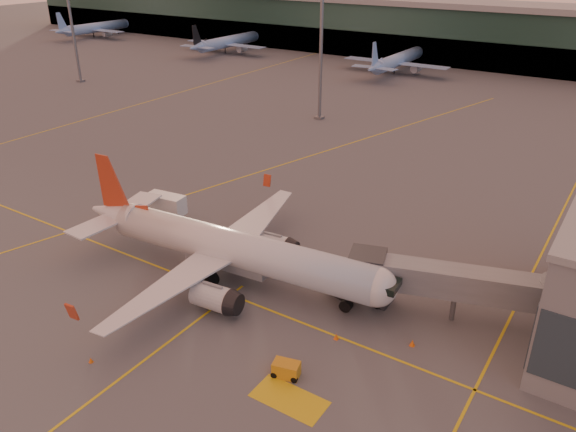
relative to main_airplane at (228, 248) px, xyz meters
The scene contains 15 objects.
ground 8.84m from the main_airplane, 111.44° to the right, with size 600.00×600.00×0.00m, color #4C4F54.
taxi_markings 38.57m from the main_airplane, 105.50° to the left, with size 100.12×173.00×0.01m.
terminal 134.43m from the main_airplane, 91.25° to the left, with size 400.00×20.00×17.60m.
mast_west_far 108.33m from the main_airplane, 149.61° to the left, with size 2.40×2.40×25.60m.
mast_west_near 63.84m from the main_airplane, 111.41° to the left, with size 2.40×2.40×25.60m.
distant_aircraft_row 124.26m from the main_airplane, 117.16° to the left, with size 225.00×34.00×13.00m.
main_airplane is the anchor object (origin of this frame).
jet_bridge 24.40m from the main_airplane, 15.01° to the left, with size 21.24×9.04×5.68m.
catering_truck 16.31m from the main_airplane, 157.68° to the left, with size 5.24×2.77×3.89m.
gpu_cart 16.62m from the main_airplane, 35.01° to the right, with size 2.52×1.86×1.32m.
pushback_tug 12.68m from the main_airplane, 17.37° to the left, with size 3.46×2.52×1.60m.
cone_nose 20.98m from the main_airplane, ahead, with size 0.49×0.49×0.62m.
cone_tail 20.70m from the main_airplane, behind, with size 0.48×0.48×0.61m.
cone_wing_right 17.55m from the main_airplane, 95.32° to the right, with size 0.38×0.38×0.48m.
cone_fwd 15.22m from the main_airplane, 11.11° to the right, with size 0.46×0.46×0.58m.
Camera 1 is at (36.22, -32.18, 32.33)m, focal length 35.00 mm.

